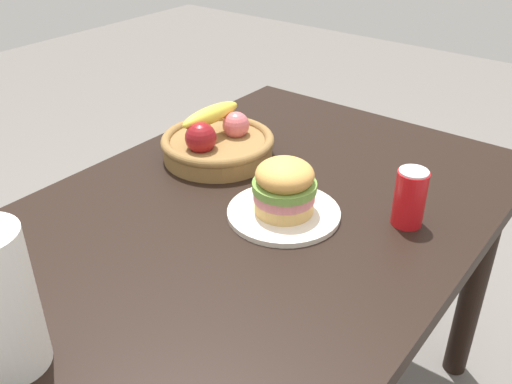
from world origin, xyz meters
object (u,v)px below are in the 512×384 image
(sandwich, at_px, (284,186))
(soda_can, at_px, (410,198))
(plate, at_px, (284,213))
(fruit_basket, at_px, (217,143))

(sandwich, distance_m, soda_can, 0.26)
(sandwich, xyz_separation_m, soda_can, (0.13, -0.22, -0.01))
(plate, bearing_deg, sandwich, 0.00)
(soda_can, bearing_deg, fruit_basket, 91.31)
(plate, xyz_separation_m, soda_can, (0.13, -0.22, 0.06))
(soda_can, bearing_deg, plate, 120.93)
(plate, relative_size, soda_can, 1.95)
(soda_can, relative_size, fruit_basket, 0.43)
(sandwich, relative_size, fruit_basket, 0.47)
(sandwich, bearing_deg, soda_can, -59.07)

